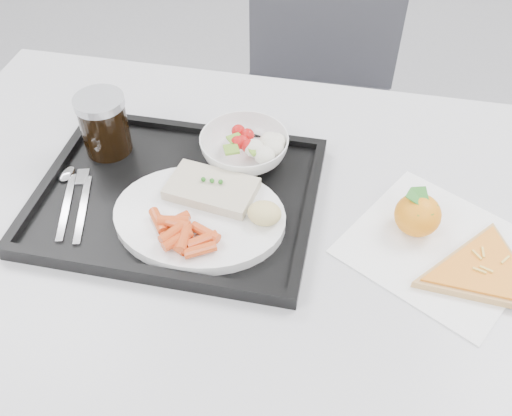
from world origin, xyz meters
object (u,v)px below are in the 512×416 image
(table, at_px, (244,241))
(pizza_slice, at_px, (484,272))
(salad_bowl, at_px, (244,148))
(tray, at_px, (178,197))
(chair, at_px, (317,80))
(dinner_plate, at_px, (200,217))
(tangerine, at_px, (418,215))
(cola_glass, at_px, (104,123))

(table, bearing_deg, pizza_slice, -8.17)
(salad_bowl, bearing_deg, tray, -129.29)
(table, xyz_separation_m, chair, (0.04, 0.74, -0.15))
(tray, height_order, dinner_plate, dinner_plate)
(dinner_plate, xyz_separation_m, tangerine, (0.33, 0.06, 0.01))
(table, distance_m, tangerine, 0.29)
(tangerine, bearing_deg, salad_bowl, 161.63)
(table, relative_size, dinner_plate, 4.44)
(table, bearing_deg, tray, 175.92)
(cola_glass, height_order, tangerine, cola_glass)
(table, distance_m, chair, 0.75)
(table, distance_m, dinner_plate, 0.12)
(tray, distance_m, salad_bowl, 0.14)
(dinner_plate, bearing_deg, chair, 82.56)
(chair, distance_m, tray, 0.78)
(cola_glass, bearing_deg, table, -19.68)
(pizza_slice, bearing_deg, table, 171.83)
(chair, distance_m, tangerine, 0.79)
(tray, xyz_separation_m, cola_glass, (-0.15, 0.09, 0.06))
(tray, xyz_separation_m, salad_bowl, (0.09, 0.11, 0.03))
(tray, height_order, cola_glass, cola_glass)
(chair, bearing_deg, cola_glass, -115.50)
(chair, distance_m, pizza_slice, 0.88)
(dinner_plate, xyz_separation_m, pizza_slice, (0.43, -0.01, -0.01))
(pizza_slice, bearing_deg, cola_glass, 166.89)
(tangerine, distance_m, pizza_slice, 0.13)
(dinner_plate, height_order, pizza_slice, dinner_plate)
(tangerine, bearing_deg, cola_glass, 171.98)
(table, relative_size, tray, 2.67)
(tangerine, xyz_separation_m, pizza_slice, (0.10, -0.07, -0.02))
(salad_bowl, relative_size, cola_glass, 1.41)
(table, relative_size, salad_bowl, 7.89)
(table, height_order, dinner_plate, dinner_plate)
(dinner_plate, bearing_deg, tray, 136.50)
(salad_bowl, relative_size, tangerine, 1.86)
(pizza_slice, bearing_deg, salad_bowl, 156.66)
(dinner_plate, relative_size, tangerine, 3.30)
(cola_glass, distance_m, pizza_slice, 0.65)
(table, height_order, cola_glass, cola_glass)
(chair, xyz_separation_m, salad_bowl, (-0.06, -0.62, 0.25))
(cola_glass, bearing_deg, pizza_slice, -13.11)
(salad_bowl, distance_m, tangerine, 0.31)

